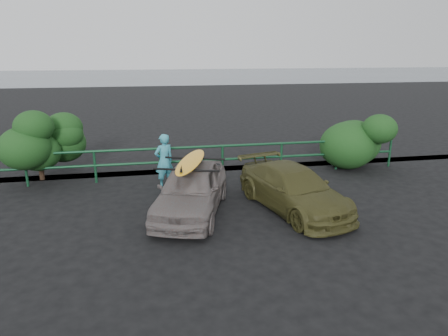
{
  "coord_description": "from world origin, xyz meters",
  "views": [
    {
      "loc": [
        -1.23,
        -7.34,
        3.97
      ],
      "look_at": [
        0.63,
        2.71,
        0.94
      ],
      "focal_mm": 32.0,
      "sensor_mm": 36.0,
      "label": 1
    }
  ],
  "objects_px": {
    "sedan": "(191,189)",
    "olive_vehicle": "(293,189)",
    "surfboard": "(191,161)",
    "guardrail": "(192,162)",
    "man": "(164,161)"
  },
  "relations": [
    {
      "from": "guardrail",
      "to": "surfboard",
      "type": "bearing_deg",
      "value": -96.29
    },
    {
      "from": "sedan",
      "to": "man",
      "type": "height_order",
      "value": "man"
    },
    {
      "from": "guardrail",
      "to": "man",
      "type": "distance_m",
      "value": 1.26
    },
    {
      "from": "sedan",
      "to": "surfboard",
      "type": "xyz_separation_m",
      "value": [
        0.0,
        0.0,
        0.72
      ]
    },
    {
      "from": "olive_vehicle",
      "to": "sedan",
      "type": "bearing_deg",
      "value": 159.75
    },
    {
      "from": "sedan",
      "to": "olive_vehicle",
      "type": "distance_m",
      "value": 2.61
    },
    {
      "from": "sedan",
      "to": "olive_vehicle",
      "type": "relative_size",
      "value": 0.97
    },
    {
      "from": "sedan",
      "to": "surfboard",
      "type": "bearing_deg",
      "value": 0.0
    },
    {
      "from": "olive_vehicle",
      "to": "surfboard",
      "type": "bearing_deg",
      "value": 159.75
    },
    {
      "from": "surfboard",
      "to": "guardrail",
      "type": "bearing_deg",
      "value": 101.48
    },
    {
      "from": "sedan",
      "to": "man",
      "type": "relative_size",
      "value": 2.26
    },
    {
      "from": "olive_vehicle",
      "to": "man",
      "type": "distance_m",
      "value": 3.96
    },
    {
      "from": "olive_vehicle",
      "to": "surfboard",
      "type": "relative_size",
      "value": 1.55
    },
    {
      "from": "man",
      "to": "surfboard",
      "type": "height_order",
      "value": "man"
    },
    {
      "from": "man",
      "to": "surfboard",
      "type": "xyz_separation_m",
      "value": [
        0.58,
        -2.1,
        0.53
      ]
    }
  ]
}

